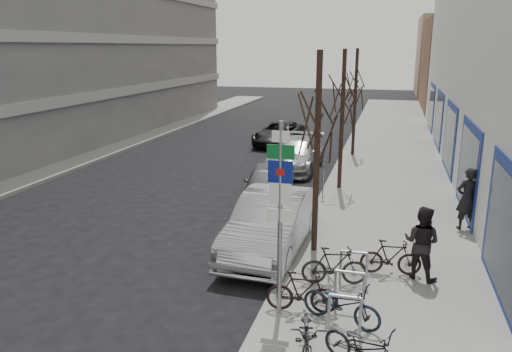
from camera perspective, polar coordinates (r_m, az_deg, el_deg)
The scene contains 25 objects.
ground at distance 11.67m, azimuth -9.31°, elevation -14.14°, with size 120.00×120.00×0.00m, color black.
sidewalk_east at distance 20.03m, azimuth 14.87°, elevation -1.85°, with size 5.00×70.00×0.15m, color slate.
sidewalk_west at distance 25.27m, azimuth -22.87°, elevation 0.86°, with size 3.00×70.00×0.15m, color slate.
brick_building_far at distance 50.02m, azimuth 25.64°, elevation 11.39°, with size 12.00×14.00×8.00m, color brown.
tan_building_far at distance 64.90m, azimuth 23.86°, elevation 12.44°, with size 13.00×12.00×9.00m, color #937A5B.
highway_sign_pole at distance 9.96m, azimuth 2.78°, elevation -3.65°, with size 0.55×0.10×4.20m.
bike_rack at distance 11.03m, azimuth 10.65°, elevation -12.14°, with size 0.66×2.26×0.83m.
tree_near at distance 12.97m, azimuth 7.14°, elevation 7.97°, with size 1.80×1.80×5.50m.
tree_mid at distance 19.40m, azimuth 9.96°, elevation 10.03°, with size 1.80×1.80×5.50m.
tree_far at distance 25.86m, azimuth 11.38°, elevation 11.05°, with size 1.80×1.80×5.50m.
meter_front at distance 13.31m, azimuth 4.47°, elevation -5.95°, with size 0.10×0.08×1.27m.
meter_mid at distance 18.50m, azimuth 7.69°, elevation -0.13°, with size 0.10×0.08×1.27m.
meter_back at distance 23.83m, azimuth 9.48°, elevation 3.12°, with size 0.10×0.08×1.27m.
bike_near_left at distance 9.26m, azimuth 5.92°, elevation -17.50°, with size 0.51×1.70×1.04m, color black.
bike_near_right at distance 10.73m, azimuth 5.28°, elevation -13.01°, with size 0.46×1.53×0.93m, color black.
bike_mid_curb at distance 10.41m, azimuth 9.77°, elevation -13.78°, with size 0.51×1.68×1.03m, color black.
bike_mid_inner at distance 11.96m, azimuth 8.95°, elevation -10.07°, with size 0.46×1.56×0.94m, color black.
bike_far_curb at distance 9.22m, azimuth 12.28°, elevation -18.22°, with size 0.47×1.57×0.96m, color black.
bike_far_inner at distance 12.74m, azimuth 15.15°, elevation -8.92°, with size 0.44×1.49×0.90m, color black.
parked_car_front at distance 13.92m, azimuth 1.79°, elevation -5.36°, with size 1.75×5.01×1.65m, color #B7B7BC.
parked_car_mid at distance 18.39m, azimuth 1.34°, elevation -0.81°, with size 1.63×4.05×1.38m, color #56555B.
parked_car_back at distance 23.28m, azimuth 4.65°, elevation 2.52°, with size 2.04×5.01×1.45m, color #A2A3A7.
lane_car at distance 29.22m, azimuth 2.63°, elevation 4.90°, with size 2.21×4.79×1.33m, color black.
pedestrian_near at distance 16.37m, azimuth 22.99°, elevation -2.41°, with size 0.70×0.46×1.93m, color black.
pedestrian_far at distance 12.60m, azimuth 18.40°, elevation -7.18°, with size 0.67×0.46×1.83m, color black.
Camera 1 is at (4.42, -9.26, 5.57)m, focal length 35.00 mm.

